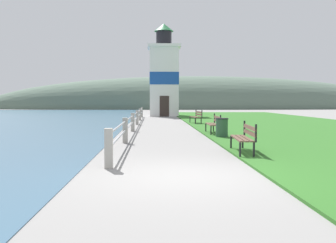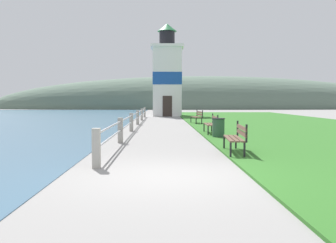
# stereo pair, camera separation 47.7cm
# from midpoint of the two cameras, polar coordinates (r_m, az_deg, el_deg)

# --- Properties ---
(ground_plane) EXTENTS (160.00, 160.00, 0.00)m
(ground_plane) POSITION_cam_midpoint_polar(r_m,az_deg,el_deg) (7.86, 0.31, -8.38)
(ground_plane) COLOR gray
(grass_verge) EXTENTS (12.00, 47.43, 0.06)m
(grass_verge) POSITION_cam_midpoint_polar(r_m,az_deg,el_deg) (24.90, 16.62, -0.45)
(grass_verge) COLOR #2D6623
(grass_verge) RESTS_ON ground_plane
(seawall_railing) EXTENTS (0.18, 26.06, 0.94)m
(seawall_railing) POSITION_cam_midpoint_polar(r_m,az_deg,el_deg) (21.69, -5.66, 0.52)
(seawall_railing) COLOR #A8A399
(seawall_railing) RESTS_ON ground_plane
(park_bench_near) EXTENTS (0.60, 1.87, 0.94)m
(park_bench_near) POSITION_cam_midpoint_polar(r_m,az_deg,el_deg) (11.17, 10.41, -2.17)
(park_bench_near) COLOR brown
(park_bench_near) RESTS_ON ground_plane
(park_bench_midway) EXTENTS (0.51, 1.92, 0.94)m
(park_bench_midway) POSITION_cam_midpoint_polar(r_m,az_deg,el_deg) (17.43, 6.28, -0.19)
(park_bench_midway) COLOR brown
(park_bench_midway) RESTS_ON ground_plane
(park_bench_far) EXTENTS (0.68, 1.68, 0.94)m
(park_bench_far) POSITION_cam_midpoint_polar(r_m,az_deg,el_deg) (24.84, 3.85, 0.84)
(park_bench_far) COLOR brown
(park_bench_far) RESTS_ON ground_plane
(lighthouse) EXTENTS (3.20, 3.20, 9.14)m
(lighthouse) POSITION_cam_midpoint_polar(r_m,az_deg,el_deg) (37.44, -1.00, 6.89)
(lighthouse) COLOR white
(lighthouse) RESTS_ON ground_plane
(trash_bin) EXTENTS (0.54, 0.54, 0.84)m
(trash_bin) POSITION_cam_midpoint_polar(r_m,az_deg,el_deg) (15.74, 7.34, -0.99)
(trash_bin) COLOR #2D5138
(trash_bin) RESTS_ON ground_plane
(distant_hillside) EXTENTS (80.00, 16.00, 12.00)m
(distant_hillside) POSITION_cam_midpoint_polar(r_m,az_deg,el_deg) (69.83, 4.57, 1.97)
(distant_hillside) COLOR #566B5B
(distant_hillside) RESTS_ON ground_plane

